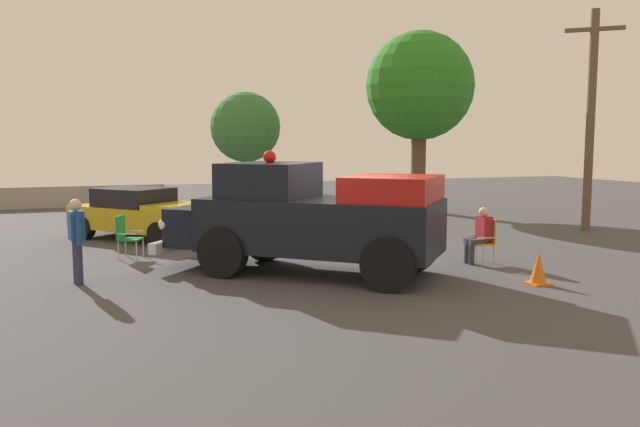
{
  "coord_description": "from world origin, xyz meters",
  "views": [
    {
      "loc": [
        5.2,
        12.11,
        2.79
      ],
      "look_at": [
        0.72,
        -0.36,
        1.29
      ],
      "focal_mm": 36.03,
      "sensor_mm": 36.0,
      "label": 1
    }
  ],
  "objects_px": {
    "vintage_fire_truck": "(310,217)",
    "spectator_seated": "(480,233)",
    "oak_tree_right": "(420,87)",
    "oak_tree_left": "(245,128)",
    "spectator_standing": "(77,235)",
    "lawn_chair_near_truck": "(485,238)",
    "traffic_cone": "(538,269)",
    "classic_hot_rod": "(143,213)",
    "lawn_chair_by_car": "(126,234)",
    "utility_pole": "(591,117)"
  },
  "relations": [
    {
      "from": "vintage_fire_truck",
      "to": "spectator_seated",
      "type": "relative_size",
      "value": 4.58
    },
    {
      "from": "vintage_fire_truck",
      "to": "oak_tree_right",
      "type": "height_order",
      "value": "oak_tree_right"
    },
    {
      "from": "oak_tree_left",
      "to": "spectator_standing",
      "type": "bearing_deg",
      "value": 63.79
    },
    {
      "from": "lawn_chair_near_truck",
      "to": "spectator_seated",
      "type": "relative_size",
      "value": 0.79
    },
    {
      "from": "oak_tree_right",
      "to": "traffic_cone",
      "type": "xyz_separation_m",
      "value": [
        4.18,
        12.65,
        -4.6
      ]
    },
    {
      "from": "classic_hot_rod",
      "to": "spectator_seated",
      "type": "distance_m",
      "value": 9.4
    },
    {
      "from": "spectator_seated",
      "to": "traffic_cone",
      "type": "distance_m",
      "value": 2.29
    },
    {
      "from": "spectator_seated",
      "to": "spectator_standing",
      "type": "relative_size",
      "value": 0.77
    },
    {
      "from": "oak_tree_left",
      "to": "lawn_chair_by_car",
      "type": "bearing_deg",
      "value": 62.62
    },
    {
      "from": "lawn_chair_near_truck",
      "to": "vintage_fire_truck",
      "type": "bearing_deg",
      "value": -3.07
    },
    {
      "from": "spectator_standing",
      "to": "traffic_cone",
      "type": "bearing_deg",
      "value": 160.22
    },
    {
      "from": "spectator_standing",
      "to": "traffic_cone",
      "type": "xyz_separation_m",
      "value": [
        -8.47,
        3.05,
        -0.66
      ]
    },
    {
      "from": "spectator_standing",
      "to": "oak_tree_left",
      "type": "bearing_deg",
      "value": -116.21
    },
    {
      "from": "vintage_fire_truck",
      "to": "lawn_chair_by_car",
      "type": "xyz_separation_m",
      "value": [
        3.55,
        -3.22,
        -0.61
      ]
    },
    {
      "from": "lawn_chair_by_car",
      "to": "vintage_fire_truck",
      "type": "bearing_deg",
      "value": 137.78
    },
    {
      "from": "vintage_fire_truck",
      "to": "utility_pole",
      "type": "relative_size",
      "value": 0.88
    },
    {
      "from": "classic_hot_rod",
      "to": "lawn_chair_near_truck",
      "type": "height_order",
      "value": "classic_hot_rod"
    },
    {
      "from": "spectator_seated",
      "to": "oak_tree_left",
      "type": "distance_m",
      "value": 14.27
    },
    {
      "from": "vintage_fire_truck",
      "to": "lawn_chair_by_car",
      "type": "height_order",
      "value": "vintage_fire_truck"
    },
    {
      "from": "lawn_chair_by_car",
      "to": "spectator_seated",
      "type": "xyz_separation_m",
      "value": [
        -7.58,
        3.44,
        0.11
      ]
    },
    {
      "from": "oak_tree_left",
      "to": "oak_tree_right",
      "type": "xyz_separation_m",
      "value": [
        -6.22,
        3.45,
        1.57
      ]
    },
    {
      "from": "oak_tree_left",
      "to": "traffic_cone",
      "type": "bearing_deg",
      "value": 97.23
    },
    {
      "from": "vintage_fire_truck",
      "to": "classic_hot_rod",
      "type": "bearing_deg",
      "value": -64.43
    },
    {
      "from": "vintage_fire_truck",
      "to": "oak_tree_left",
      "type": "relative_size",
      "value": 1.23
    },
    {
      "from": "lawn_chair_by_car",
      "to": "traffic_cone",
      "type": "relative_size",
      "value": 1.61
    },
    {
      "from": "lawn_chair_by_car",
      "to": "utility_pole",
      "type": "distance_m",
      "value": 14.1
    },
    {
      "from": "lawn_chair_near_truck",
      "to": "spectator_seated",
      "type": "height_order",
      "value": "spectator_seated"
    },
    {
      "from": "classic_hot_rod",
      "to": "spectator_seated",
      "type": "relative_size",
      "value": 3.51
    },
    {
      "from": "lawn_chair_by_car",
      "to": "spectator_seated",
      "type": "height_order",
      "value": "spectator_seated"
    },
    {
      "from": "classic_hot_rod",
      "to": "lawn_chair_near_truck",
      "type": "xyz_separation_m",
      "value": [
        -7.08,
        6.33,
        -0.16
      ]
    },
    {
      "from": "classic_hot_rod",
      "to": "spectator_standing",
      "type": "distance_m",
      "value": 5.77
    },
    {
      "from": "vintage_fire_truck",
      "to": "oak_tree_right",
      "type": "distance_m",
      "value": 13.51
    },
    {
      "from": "utility_pole",
      "to": "spectator_standing",
      "type": "bearing_deg",
      "value": 10.34
    },
    {
      "from": "spectator_seated",
      "to": "utility_pole",
      "type": "distance_m",
      "value": 7.67
    },
    {
      "from": "spectator_standing",
      "to": "spectator_seated",
      "type": "bearing_deg",
      "value": 174.73
    },
    {
      "from": "lawn_chair_near_truck",
      "to": "traffic_cone",
      "type": "height_order",
      "value": "lawn_chair_near_truck"
    },
    {
      "from": "spectator_standing",
      "to": "utility_pole",
      "type": "relative_size",
      "value": 0.25
    },
    {
      "from": "lawn_chair_by_car",
      "to": "spectator_standing",
      "type": "height_order",
      "value": "spectator_standing"
    },
    {
      "from": "spectator_seated",
      "to": "utility_pole",
      "type": "xyz_separation_m",
      "value": [
        -6.21,
        -3.5,
        2.82
      ]
    },
    {
      "from": "vintage_fire_truck",
      "to": "oak_tree_right",
      "type": "xyz_separation_m",
      "value": [
        -8.06,
        -10.18,
        3.71
      ]
    },
    {
      "from": "spectator_seated",
      "to": "oak_tree_right",
      "type": "distance_m",
      "value": 11.92
    },
    {
      "from": "lawn_chair_by_car",
      "to": "oak_tree_right",
      "type": "bearing_deg",
      "value": -149.07
    },
    {
      "from": "oak_tree_right",
      "to": "traffic_cone",
      "type": "height_order",
      "value": "oak_tree_right"
    },
    {
      "from": "oak_tree_left",
      "to": "traffic_cone",
      "type": "height_order",
      "value": "oak_tree_left"
    },
    {
      "from": "spectator_standing",
      "to": "traffic_cone",
      "type": "distance_m",
      "value": 9.03
    },
    {
      "from": "spectator_standing",
      "to": "oak_tree_right",
      "type": "bearing_deg",
      "value": -142.8
    },
    {
      "from": "spectator_standing",
      "to": "oak_tree_left",
      "type": "xyz_separation_m",
      "value": [
        -6.43,
        -13.06,
        2.37
      ]
    },
    {
      "from": "traffic_cone",
      "to": "spectator_seated",
      "type": "bearing_deg",
      "value": -93.84
    },
    {
      "from": "oak_tree_right",
      "to": "classic_hot_rod",
      "type": "bearing_deg",
      "value": 20.38
    },
    {
      "from": "classic_hot_rod",
      "to": "spectator_seated",
      "type": "height_order",
      "value": "classic_hot_rod"
    }
  ]
}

